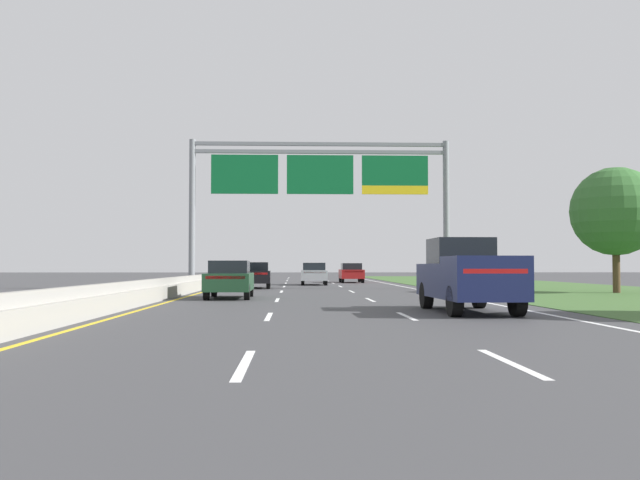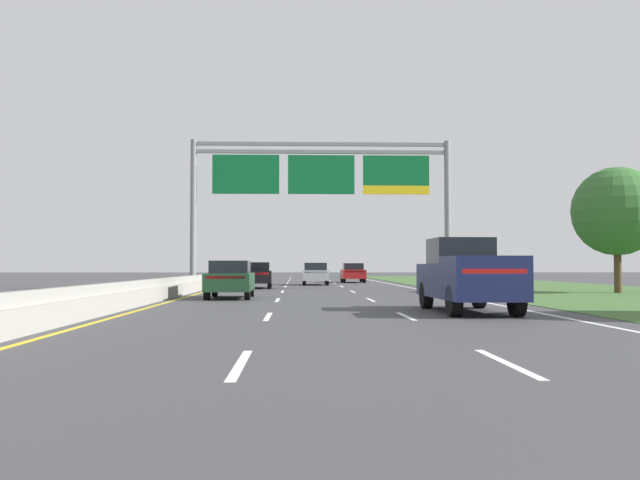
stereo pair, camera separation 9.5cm
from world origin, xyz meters
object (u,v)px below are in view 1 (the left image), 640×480
object	(u,v)px
pickup_truck_navy	(467,275)
car_silver_centre_lane_sedan	(314,273)
car_darkgreen_left_lane_sedan	(230,279)
car_red_right_lane_sedan	(351,272)
roadside_tree_mid	(615,211)
overhead_sign_gantry	(320,182)
car_black_left_lane_sedan	(255,275)

from	to	relation	value
pickup_truck_navy	car_silver_centre_lane_sedan	world-z (taller)	pickup_truck_navy
car_darkgreen_left_lane_sedan	car_red_right_lane_sedan	distance (m)	28.31
pickup_truck_navy	roadside_tree_mid	xyz separation A→B (m)	(10.91, 13.70, 2.99)
overhead_sign_gantry	roadside_tree_mid	xyz separation A→B (m)	(14.54, -5.91, -2.11)
car_darkgreen_left_lane_sedan	overhead_sign_gantry	bearing A→B (deg)	-22.05
pickup_truck_navy	car_black_left_lane_sedan	distance (m)	23.32
overhead_sign_gantry	car_silver_centre_lane_sedan	distance (m)	11.08
car_black_left_lane_sedan	car_darkgreen_left_lane_sedan	bearing A→B (deg)	177.05
pickup_truck_navy	roadside_tree_mid	world-z (taller)	roadside_tree_mid
car_black_left_lane_sedan	roadside_tree_mid	distance (m)	20.48
overhead_sign_gantry	car_silver_centre_lane_sedan	bearing A→B (deg)	90.45
pickup_truck_navy	car_red_right_lane_sedan	world-z (taller)	pickup_truck_navy
overhead_sign_gantry	pickup_truck_navy	world-z (taller)	overhead_sign_gantry
car_black_left_lane_sedan	car_silver_centre_lane_sedan	bearing A→B (deg)	-29.25
overhead_sign_gantry	car_black_left_lane_sedan	bearing A→B (deg)	147.19
car_darkgreen_left_lane_sedan	roadside_tree_mid	distance (m)	19.59
car_darkgreen_left_lane_sedan	car_red_right_lane_sedan	xyz separation A→B (m)	(7.32, 27.35, 0.00)
pickup_truck_navy	car_red_right_lane_sedan	size ratio (longest dim) A/B	1.23
car_black_left_lane_sedan	car_red_right_lane_sedan	size ratio (longest dim) A/B	1.01
roadside_tree_mid	car_silver_centre_lane_sedan	bearing A→B (deg)	133.14
overhead_sign_gantry	car_darkgreen_left_lane_sedan	world-z (taller)	overhead_sign_gantry
pickup_truck_navy	car_darkgreen_left_lane_sedan	bearing A→B (deg)	40.30
overhead_sign_gantry	car_black_left_lane_sedan	distance (m)	7.06
car_black_left_lane_sedan	car_red_right_lane_sedan	world-z (taller)	same
car_silver_centre_lane_sedan	roadside_tree_mid	size ratio (longest dim) A/B	0.70
car_silver_centre_lane_sedan	car_darkgreen_left_lane_sedan	bearing A→B (deg)	169.66
overhead_sign_gantry	car_black_left_lane_sedan	size ratio (longest dim) A/B	3.39
car_silver_centre_lane_sedan	car_black_left_lane_sedan	bearing A→B (deg)	153.34
car_silver_centre_lane_sedan	roadside_tree_mid	world-z (taller)	roadside_tree_mid
car_black_left_lane_sedan	car_darkgreen_left_lane_sedan	size ratio (longest dim) A/B	1.01
car_darkgreen_left_lane_sedan	roadside_tree_mid	size ratio (longest dim) A/B	0.70
pickup_truck_navy	car_silver_centre_lane_sedan	bearing A→B (deg)	6.25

